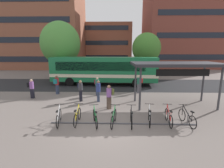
{
  "coord_description": "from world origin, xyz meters",
  "views": [
    {
      "loc": [
        0.41,
        -8.26,
        4.01
      ],
      "look_at": [
        0.1,
        5.05,
        1.28
      ],
      "focal_mm": 26.69,
      "sensor_mm": 36.0,
      "label": 1
    }
  ],
  "objects_px": {
    "city_bus": "(104,70)",
    "commuter_maroon_pack_4": "(97,85)",
    "commuter_black_pack_3": "(31,87)",
    "commuter_maroon_pack_1": "(98,89)",
    "commuter_teal_pack_5": "(57,84)",
    "parked_bicycle_green_2": "(95,118)",
    "parked_bicycle_green_3": "(114,118)",
    "street_tree_1": "(61,43)",
    "parked_bicycle_white_5": "(149,117)",
    "parked_bicycle_yellow_1": "(77,117)",
    "parked_bicycle_black_7": "(187,118)",
    "commuter_red_pack_2": "(139,83)",
    "commuter_navy_pack_6": "(80,89)",
    "parked_bicycle_white_0": "(59,117)",
    "commuter_olive_pack_0": "(109,95)",
    "transit_shelter": "(176,66)",
    "street_tree_0": "(146,48)",
    "parked_bicycle_red_6": "(169,117)",
    "parked_bicycle_black_4": "(131,118)"
  },
  "relations": [
    {
      "from": "parked_bicycle_green_3",
      "to": "street_tree_1",
      "type": "distance_m",
      "value": 16.48
    },
    {
      "from": "parked_bicycle_red_6",
      "to": "commuter_maroon_pack_4",
      "type": "height_order",
      "value": "commuter_maroon_pack_4"
    },
    {
      "from": "commuter_maroon_pack_1",
      "to": "parked_bicycle_white_5",
      "type": "bearing_deg",
      "value": 36.17
    },
    {
      "from": "parked_bicycle_white_0",
      "to": "commuter_olive_pack_0",
      "type": "xyz_separation_m",
      "value": [
        2.68,
        2.49,
        0.59
      ]
    },
    {
      "from": "city_bus",
      "to": "parked_bicycle_green_2",
      "type": "bearing_deg",
      "value": -85.59
    },
    {
      "from": "transit_shelter",
      "to": "commuter_olive_pack_0",
      "type": "relative_size",
      "value": 3.71
    },
    {
      "from": "city_bus",
      "to": "commuter_maroon_pack_4",
      "type": "height_order",
      "value": "city_bus"
    },
    {
      "from": "commuter_teal_pack_5",
      "to": "parked_bicycle_black_7",
      "type": "bearing_deg",
      "value": -109.32
    },
    {
      "from": "transit_shelter",
      "to": "street_tree_1",
      "type": "distance_m",
      "value": 15.93
    },
    {
      "from": "commuter_maroon_pack_1",
      "to": "parked_bicycle_yellow_1",
      "type": "bearing_deg",
      "value": -13.13
    },
    {
      "from": "commuter_red_pack_2",
      "to": "commuter_teal_pack_5",
      "type": "height_order",
      "value": "commuter_teal_pack_5"
    },
    {
      "from": "city_bus",
      "to": "parked_bicycle_red_6",
      "type": "relative_size",
      "value": 7.05
    },
    {
      "from": "commuter_olive_pack_0",
      "to": "commuter_red_pack_2",
      "type": "relative_size",
      "value": 1.0
    },
    {
      "from": "parked_bicycle_black_4",
      "to": "commuter_maroon_pack_4",
      "type": "height_order",
      "value": "commuter_maroon_pack_4"
    },
    {
      "from": "commuter_maroon_pack_4",
      "to": "parked_bicycle_white_5",
      "type": "bearing_deg",
      "value": 2.83
    },
    {
      "from": "commuter_red_pack_2",
      "to": "commuter_navy_pack_6",
      "type": "relative_size",
      "value": 0.99
    },
    {
      "from": "commuter_navy_pack_6",
      "to": "parked_bicycle_green_2",
      "type": "bearing_deg",
      "value": -2.24
    },
    {
      "from": "parked_bicycle_red_6",
      "to": "commuter_olive_pack_0",
      "type": "xyz_separation_m",
      "value": [
        -3.34,
        2.35,
        0.59
      ]
    },
    {
      "from": "parked_bicycle_green_3",
      "to": "commuter_red_pack_2",
      "type": "height_order",
      "value": "commuter_red_pack_2"
    },
    {
      "from": "parked_bicycle_yellow_1",
      "to": "parked_bicycle_white_5",
      "type": "relative_size",
      "value": 1.01
    },
    {
      "from": "transit_shelter",
      "to": "commuter_navy_pack_6",
      "type": "bearing_deg",
      "value": 170.66
    },
    {
      "from": "commuter_olive_pack_0",
      "to": "commuter_black_pack_3",
      "type": "bearing_deg",
      "value": -61.27
    },
    {
      "from": "parked_bicycle_white_0",
      "to": "parked_bicycle_green_3",
      "type": "relative_size",
      "value": 1.0
    },
    {
      "from": "commuter_maroon_pack_4",
      "to": "street_tree_1",
      "type": "relative_size",
      "value": 0.21
    },
    {
      "from": "commuter_maroon_pack_4",
      "to": "commuter_teal_pack_5",
      "type": "distance_m",
      "value": 3.74
    },
    {
      "from": "parked_bicycle_black_7",
      "to": "commuter_red_pack_2",
      "type": "distance_m",
      "value": 7.05
    },
    {
      "from": "parked_bicycle_black_7",
      "to": "commuter_maroon_pack_4",
      "type": "height_order",
      "value": "commuter_maroon_pack_4"
    },
    {
      "from": "transit_shelter",
      "to": "commuter_red_pack_2",
      "type": "relative_size",
      "value": 3.72
    },
    {
      "from": "parked_bicycle_white_5",
      "to": "commuter_teal_pack_5",
      "type": "distance_m",
      "value": 9.5
    },
    {
      "from": "commuter_red_pack_2",
      "to": "street_tree_0",
      "type": "bearing_deg",
      "value": -110.74
    },
    {
      "from": "commuter_maroon_pack_4",
      "to": "commuter_teal_pack_5",
      "type": "bearing_deg",
      "value": -123.28
    },
    {
      "from": "parked_bicycle_green_2",
      "to": "commuter_black_pack_3",
      "type": "height_order",
      "value": "commuter_black_pack_3"
    },
    {
      "from": "parked_bicycle_white_5",
      "to": "commuter_navy_pack_6",
      "type": "bearing_deg",
      "value": 57.47
    },
    {
      "from": "parked_bicycle_black_4",
      "to": "commuter_teal_pack_5",
      "type": "bearing_deg",
      "value": 47.62
    },
    {
      "from": "commuter_maroon_pack_1",
      "to": "commuter_teal_pack_5",
      "type": "bearing_deg",
      "value": -120.11
    },
    {
      "from": "transit_shelter",
      "to": "parked_bicycle_yellow_1",
      "type": "bearing_deg",
      "value": -155.28
    },
    {
      "from": "commuter_black_pack_3",
      "to": "commuter_maroon_pack_4",
      "type": "bearing_deg",
      "value": 19.78
    },
    {
      "from": "city_bus",
      "to": "commuter_black_pack_3",
      "type": "xyz_separation_m",
      "value": [
        -5.75,
        -5.76,
        -0.84
      ]
    },
    {
      "from": "parked_bicycle_white_5",
      "to": "commuter_black_pack_3",
      "type": "relative_size",
      "value": 1.05
    },
    {
      "from": "parked_bicycle_black_4",
      "to": "parked_bicycle_white_5",
      "type": "relative_size",
      "value": 1.01
    },
    {
      "from": "parked_bicycle_white_0",
      "to": "street_tree_0",
      "type": "xyz_separation_m",
      "value": [
        7.4,
        15.53,
        3.86
      ]
    },
    {
      "from": "parked_bicycle_yellow_1",
      "to": "commuter_maroon_pack_4",
      "type": "xyz_separation_m",
      "value": [
        0.46,
        5.83,
        0.57
      ]
    },
    {
      "from": "commuter_red_pack_2",
      "to": "commuter_navy_pack_6",
      "type": "distance_m",
      "value": 5.67
    },
    {
      "from": "parked_bicycle_black_4",
      "to": "commuter_olive_pack_0",
      "type": "height_order",
      "value": "commuter_olive_pack_0"
    },
    {
      "from": "transit_shelter",
      "to": "commuter_navy_pack_6",
      "type": "height_order",
      "value": "transit_shelter"
    },
    {
      "from": "parked_bicycle_white_0",
      "to": "street_tree_0",
      "type": "height_order",
      "value": "street_tree_0"
    },
    {
      "from": "city_bus",
      "to": "parked_bicycle_green_3",
      "type": "xyz_separation_m",
      "value": [
        1.22,
        -10.73,
        -1.39
      ]
    },
    {
      "from": "commuter_black_pack_3",
      "to": "commuter_maroon_pack_1",
      "type": "bearing_deg",
      "value": 1.58
    },
    {
      "from": "parked_bicycle_green_3",
      "to": "commuter_olive_pack_0",
      "type": "bearing_deg",
      "value": 16.19
    },
    {
      "from": "parked_bicycle_white_5",
      "to": "commuter_maroon_pack_1",
      "type": "relative_size",
      "value": 1.02
    }
  ]
}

